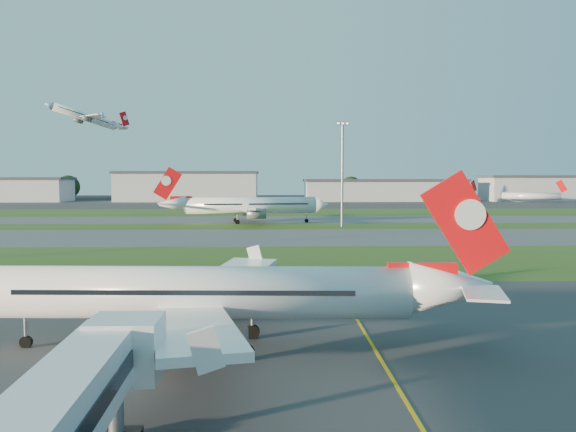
{
  "coord_description": "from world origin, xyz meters",
  "views": [
    {
      "loc": [
        -2.34,
        -29.74,
        12.38
      ],
      "look_at": [
        -0.12,
        47.1,
        7.0
      ],
      "focal_mm": 35.0,
      "sensor_mm": 36.0,
      "label": 1
    }
  ],
  "objects_px": {
    "airliner_parked": "(206,294)",
    "airliner_taxiing": "(250,206)",
    "light_mast_centre": "(342,167)",
    "mini_jet_far": "(531,196)",
    "mini_jet_near": "(458,197)"
  },
  "relations": [
    {
      "from": "airliner_parked",
      "to": "airliner_taxiing",
      "type": "relative_size",
      "value": 0.86
    },
    {
      "from": "airliner_parked",
      "to": "light_mast_centre",
      "type": "bearing_deg",
      "value": 79.88
    },
    {
      "from": "mini_jet_far",
      "to": "airliner_parked",
      "type": "bearing_deg",
      "value": -93.95
    },
    {
      "from": "airliner_taxiing",
      "to": "mini_jet_far",
      "type": "bearing_deg",
      "value": -146.02
    },
    {
      "from": "airliner_parked",
      "to": "airliner_taxiing",
      "type": "height_order",
      "value": "airliner_taxiing"
    },
    {
      "from": "light_mast_centre",
      "to": "airliner_taxiing",
      "type": "bearing_deg",
      "value": 153.62
    },
    {
      "from": "airliner_taxiing",
      "to": "mini_jet_near",
      "type": "bearing_deg",
      "value": -138.14
    },
    {
      "from": "mini_jet_near",
      "to": "light_mast_centre",
      "type": "relative_size",
      "value": 0.91
    },
    {
      "from": "airliner_taxiing",
      "to": "mini_jet_near",
      "type": "distance_m",
      "value": 141.41
    },
    {
      "from": "airliner_parked",
      "to": "mini_jet_near",
      "type": "distance_m",
      "value": 235.11
    },
    {
      "from": "airliner_taxiing",
      "to": "mini_jet_near",
      "type": "height_order",
      "value": "airliner_taxiing"
    },
    {
      "from": "mini_jet_near",
      "to": "airliner_parked",
      "type": "bearing_deg",
      "value": -151.34
    },
    {
      "from": "airliner_parked",
      "to": "light_mast_centre",
      "type": "xyz_separation_m",
      "value": [
        22.03,
        97.98,
        10.8
      ]
    },
    {
      "from": "airliner_parked",
      "to": "light_mast_centre",
      "type": "height_order",
      "value": "light_mast_centre"
    },
    {
      "from": "mini_jet_near",
      "to": "mini_jet_far",
      "type": "relative_size",
      "value": 0.89
    }
  ]
}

